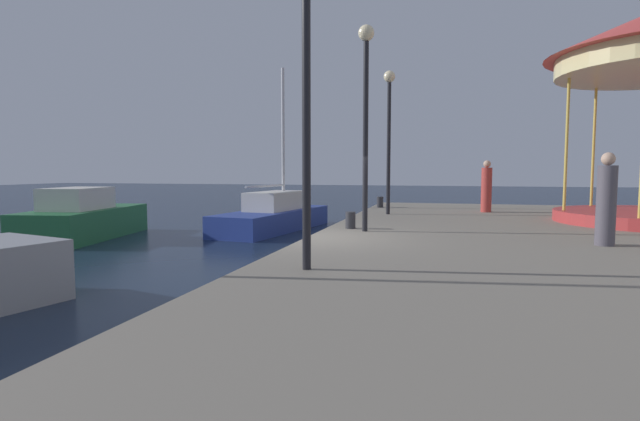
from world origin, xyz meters
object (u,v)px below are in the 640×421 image
motorboat_green (83,219)px  bollard_south (350,220)px  lamp_post_far_end (389,117)px  person_near_carousel (486,188)px  bollard_center (380,202)px  lamp_post_mid_promenade (366,93)px  sailboat_blue (274,215)px  person_by_the_water (606,202)px  lamp_post_near_edge (306,38)px

motorboat_green → bollard_south: (9.10, -1.82, 0.37)m
lamp_post_far_end → person_near_carousel: bearing=27.9°
bollard_center → lamp_post_far_end: bearing=-77.1°
motorboat_green → lamp_post_mid_promenade: 10.33m
sailboat_blue → person_by_the_water: bearing=-37.2°
person_by_the_water → lamp_post_far_end: bearing=130.4°
motorboat_green → bollard_center: size_ratio=12.85×
lamp_post_near_edge → person_near_carousel: lamp_post_near_edge is taller
sailboat_blue → lamp_post_far_end: (4.31, -1.31, 3.29)m
person_by_the_water → motorboat_green: bearing=167.1°
sailboat_blue → lamp_post_far_end: sailboat_blue is taller
bollard_south → person_by_the_water: 5.32m
sailboat_blue → lamp_post_near_edge: 11.72m
lamp_post_mid_promenade → person_by_the_water: 5.30m
motorboat_green → lamp_post_far_end: bearing=13.4°
lamp_post_far_end → bollard_center: bearing=102.9°
bollard_center → person_near_carousel: bearing=-17.4°
lamp_post_near_edge → lamp_post_mid_promenade: lamp_post_near_edge is taller
lamp_post_near_edge → sailboat_blue: bearing=112.3°
lamp_post_near_edge → lamp_post_mid_promenade: (0.07, 4.53, -0.07)m
sailboat_blue → bollard_south: (3.91, -5.40, 0.46)m
motorboat_green → lamp_post_mid_promenade: bearing=-13.3°
bollard_center → person_near_carousel: (3.69, -1.16, 0.60)m
motorboat_green → person_near_carousel: (12.56, 3.89, 0.97)m
lamp_post_mid_promenade → motorboat_green: bearing=166.7°
bollard_center → person_by_the_water: size_ratio=0.23×
lamp_post_far_end → motorboat_green: bearing=-166.6°
sailboat_blue → lamp_post_mid_promenade: bearing=-53.4°
motorboat_green → bollard_center: bearing=29.6°
bollard_south → lamp_post_near_edge: bearing=-85.9°
bollard_center → person_by_the_water: person_by_the_water is taller
sailboat_blue → bollard_south: size_ratio=15.63×
motorboat_green → bollard_south: size_ratio=12.85×
motorboat_green → person_by_the_water: (14.19, -3.24, 0.98)m
bollard_center → bollard_south: 6.87m
lamp_post_far_end → person_by_the_water: 7.57m
bollard_center → person_near_carousel: person_near_carousel is taller
lamp_post_mid_promenade → sailboat_blue: bearing=126.6°
lamp_post_mid_promenade → person_near_carousel: 7.23m
lamp_post_near_edge → motorboat_green: bearing=144.3°
motorboat_green → lamp_post_far_end: 10.28m
lamp_post_near_edge → person_by_the_water: bearing=36.8°
lamp_post_mid_promenade → lamp_post_near_edge: bearing=-90.9°
motorboat_green → person_by_the_water: person_by_the_water is taller
sailboat_blue → person_by_the_water: sailboat_blue is taller
sailboat_blue → lamp_post_near_edge: (4.26, -10.36, 3.44)m
motorboat_green → sailboat_blue: bearing=34.5°
bollard_center → person_by_the_water: 9.87m
lamp_post_far_end → bollard_south: lamp_post_far_end is taller
lamp_post_far_end → person_by_the_water: lamp_post_far_end is taller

